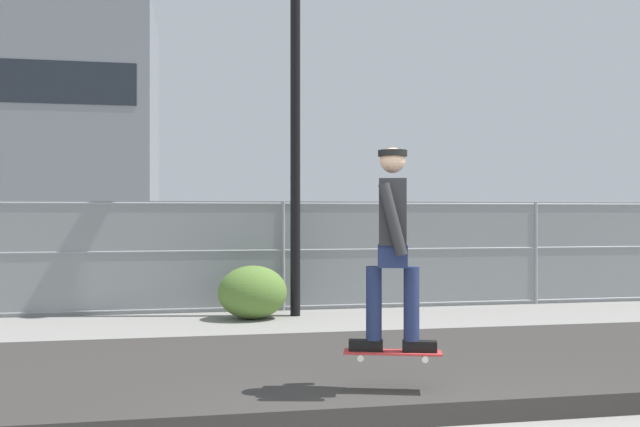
{
  "coord_description": "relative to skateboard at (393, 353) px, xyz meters",
  "views": [
    {
      "loc": [
        -1.51,
        -4.16,
        1.65
      ],
      "look_at": [
        -0.03,
        3.82,
        1.65
      ],
      "focal_mm": 38.57,
      "sensor_mm": 36.0,
      "label": 1
    }
  ],
  "objects": [
    {
      "name": "gravel_berm",
      "position": [
        -0.11,
        1.23,
        -0.41
      ],
      "size": [
        14.14,
        3.27,
        0.18
      ],
      "primitive_type": "cube",
      "color": "#33302D",
      "rests_on": "ground_plane"
    },
    {
      "name": "skateboard",
      "position": [
        0.0,
        0.0,
        0.0
      ],
      "size": [
        0.82,
        0.42,
        0.07
      ],
      "color": "#B22D2D"
    },
    {
      "name": "skater",
      "position": [
        0.0,
        0.0,
        0.96
      ],
      "size": [
        0.72,
        0.62,
        1.68
      ],
      "color": "black",
      "rests_on": "skateboard"
    },
    {
      "name": "chain_fence",
      "position": [
        -0.11,
        6.11,
        0.43
      ],
      "size": [
        27.85,
        0.06,
        1.85
      ],
      "color": "gray",
      "rests_on": "ground_plane"
    },
    {
      "name": "street_lamp",
      "position": [
        0.0,
        5.47,
        4.11
      ],
      "size": [
        0.44,
        0.44,
        7.51
      ],
      "color": "black",
      "rests_on": "ground_plane"
    },
    {
      "name": "parked_car_near",
      "position": [
        -2.54,
        8.38,
        0.34
      ],
      "size": [
        4.43,
        2.0,
        1.66
      ],
      "color": "maroon",
      "rests_on": "ground_plane"
    },
    {
      "name": "library_building",
      "position": [
        -13.48,
        41.94,
        6.94
      ],
      "size": [
        18.73,
        11.16,
        14.88
      ],
      "color": "slate",
      "rests_on": "ground_plane"
    },
    {
      "name": "shrub_left",
      "position": [
        -0.7,
        5.26,
        -0.08
      ],
      "size": [
        1.08,
        0.88,
        0.83
      ],
      "color": "#567A33",
      "rests_on": "ground_plane"
    }
  ]
}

